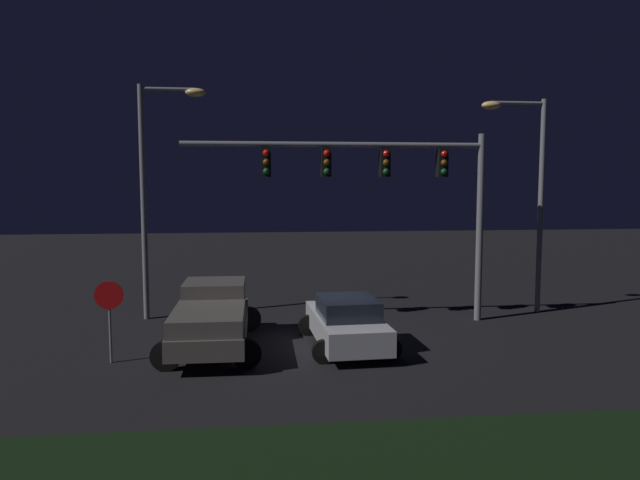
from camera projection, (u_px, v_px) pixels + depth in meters
name	position (u px, v px, depth m)	size (l,w,h in m)	color
ground_plane	(334.00, 343.00, 17.93)	(80.00, 80.00, 0.00)	black
pickup_truck	(212.00, 314.00, 17.44)	(2.89, 5.42, 1.80)	#514C47
car_sedan	(346.00, 323.00, 17.45)	(2.62, 4.48, 1.51)	#B7B7BC
traffic_signal_gantry	(386.00, 177.00, 20.12)	(10.32, 0.56, 6.50)	slate
street_lamp_left	(156.00, 174.00, 20.72)	(2.31, 0.44, 8.20)	slate
street_lamp_right	(529.00, 179.00, 21.76)	(2.46, 0.44, 7.85)	slate
stop_sign	(109.00, 306.00, 15.86)	(0.76, 0.08, 2.23)	slate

